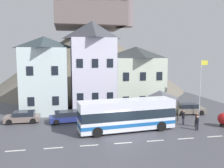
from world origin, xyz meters
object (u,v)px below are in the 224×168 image
Objects in this scene: transit_bus at (127,115)px; flagpole at (201,84)px; parked_car_02 at (156,111)px; harbour_buoy at (224,119)px; bus_shelter at (160,95)px; pedestrian_00 at (197,122)px; townhouse_01 at (92,66)px; parked_car_03 at (68,117)px; parked_car_00 at (189,109)px; public_bench at (137,112)px; pedestrian_02 at (197,120)px; pedestrian_03 at (175,113)px; townhouse_02 at (136,77)px; hilltop_castle at (89,54)px; parked_car_01 at (23,117)px; pedestrian_01 at (183,117)px; townhouse_00 at (45,74)px.

flagpole reaches higher than transit_bus.
parked_car_02 is 2.99× the size of harbour_buoy.
bus_shelter reaches higher than transit_bus.
bus_shelter is 2.38× the size of pedestrian_00.
parked_car_03 is (-3.57, -5.69, -5.52)m from townhouse_01.
parked_car_03 is at bearing 162.79° from harbour_buoy.
parked_car_02 is at bearing -33.36° from townhouse_01.
parked_car_00 is 0.56× the size of flagpole.
public_bench is (-7.10, 0.28, -0.20)m from parked_car_00.
parked_car_00 is 5.93m from pedestrian_02.
parked_car_03 is 2.74× the size of pedestrian_03.
townhouse_02 is at bearing 99.81° from bus_shelter.
pedestrian_03 reaches higher than public_bench.
pedestrian_03 is (6.39, 2.34, -0.66)m from transit_bus.
transit_bus is 7.77m from pedestrian_02.
bus_shelter is 0.90× the size of parked_car_00.
parked_car_03 is at bearing 137.39° from transit_bus.
harbour_buoy is at bearing 127.79° from parked_car_02.
hilltop_castle is 36.02m from harbour_buoy.
pedestrian_03 is at bearing -41.68° from townhouse_01.
townhouse_02 is 16.33m from parked_car_01.
townhouse_02 is 6.65m from parked_car_02.
parked_car_02 is at bearing 115.32° from pedestrian_02.
townhouse_02 reaches higher than bus_shelter.
pedestrian_01 is 0.23× the size of flagpole.
parked_car_02 is at bearing -78.31° from hilltop_castle.
parked_car_00 is at bearing 68.85° from pedestrian_02.
pedestrian_00 is at bearing 159.84° from parked_car_01.
hilltop_castle reaches higher than parked_car_01.
pedestrian_01 is 1.43m from pedestrian_02.
hilltop_castle is 4.25× the size of transit_bus.
townhouse_02 is 2.32× the size of parked_car_01.
hilltop_castle reaches higher than pedestrian_01.
townhouse_01 is 22.83m from hilltop_castle.
townhouse_00 is at bearing 147.62° from pedestrian_01.
townhouse_00 is 15.57m from bus_shelter.
parked_car_01 is at bearing 165.50° from pedestrian_01.
parked_car_02 is 8.00m from harbour_buoy.
pedestrian_00 is (7.15, -1.32, -0.76)m from transit_bus.
harbour_buoy is (7.87, -6.31, 0.36)m from public_bench.
townhouse_02 is at bearing 105.26° from pedestrian_01.
bus_shelter is at bearing 121.65° from pedestrian_02.
townhouse_02 is at bearing -161.14° from parked_car_01.
pedestrian_00 is 0.94× the size of pedestrian_01.
townhouse_02 is at bearing -78.44° from hilltop_castle.
hilltop_castle is 28.20× the size of harbour_buoy.
parked_car_01 is 2.53× the size of harbour_buoy.
bus_shelter is at bearing 139.54° from harbour_buoy.
hilltop_castle is 9.52× the size of parked_car_03.
transit_bus is at bearing -89.07° from hilltop_castle.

